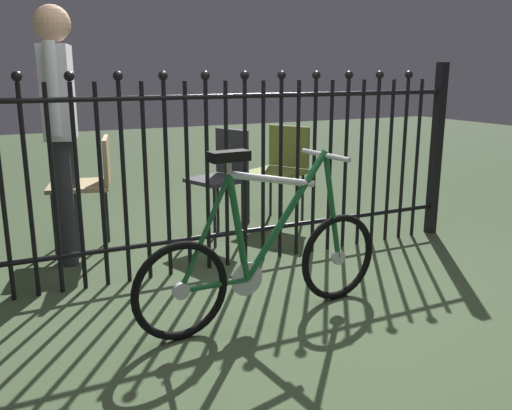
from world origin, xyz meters
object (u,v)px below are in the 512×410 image
at_px(chair_olive, 281,164).
at_px(chair_charcoal, 223,172).
at_px(person_visitor, 60,113).
at_px(bicycle, 266,260).
at_px(chair_tan, 90,179).

bearing_deg(chair_olive, chair_charcoal, -158.76).
xyz_separation_m(chair_charcoal, chair_olive, (0.65, 0.25, -0.03)).
bearing_deg(chair_charcoal, person_visitor, -177.05).
distance_m(chair_charcoal, person_visitor, 1.27).
height_order(chair_olive, person_visitor, person_visitor).
relative_size(bicycle, person_visitor, 0.87).
relative_size(chair_olive, person_visitor, 0.49).
height_order(chair_tan, chair_charcoal, chair_charcoal).
relative_size(chair_charcoal, chair_olive, 1.03).
bearing_deg(person_visitor, chair_tan, 45.38).
bearing_deg(chair_tan, chair_charcoal, -7.58).
height_order(chair_charcoal, person_visitor, person_visitor).
bearing_deg(chair_tan, person_visitor, -134.62).
height_order(chair_tan, chair_olive, chair_tan).
height_order(bicycle, chair_charcoal, bicycle).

